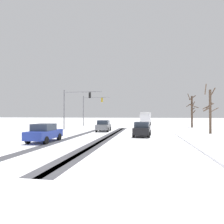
% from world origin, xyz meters
% --- Properties ---
extents(ground_plane, '(300.00, 300.00, 0.00)m').
position_xyz_m(ground_plane, '(0.00, 0.00, 0.00)').
color(ground_plane, white).
extents(wheel_track_left_lane, '(0.86, 28.69, 0.01)m').
position_xyz_m(wheel_track_left_lane, '(0.79, 13.04, 0.00)').
color(wheel_track_left_lane, '#424247').
rests_on(wheel_track_left_lane, ground).
extents(wheel_track_right_lane, '(0.89, 28.69, 0.01)m').
position_xyz_m(wheel_track_right_lane, '(-3.20, 13.04, 0.00)').
color(wheel_track_right_lane, '#424247').
rests_on(wheel_track_right_lane, ground).
extents(wheel_track_center, '(0.94, 28.69, 0.01)m').
position_xyz_m(wheel_track_center, '(0.26, 13.04, 0.00)').
color(wheel_track_center, '#424247').
rests_on(wheel_track_center, ground).
extents(sidewalk_kerb_right, '(4.00, 28.69, 0.12)m').
position_xyz_m(sidewalk_kerb_right, '(10.08, 11.74, 0.06)').
color(sidewalk_kerb_right, white).
rests_on(sidewalk_kerb_right, ground).
extents(traffic_signal_near_left, '(6.40, 0.38, 6.50)m').
position_xyz_m(traffic_signal_near_left, '(-6.91, 22.05, 4.45)').
color(traffic_signal_near_left, slate).
rests_on(traffic_signal_near_left, ground).
extents(traffic_signal_far_left, '(6.05, 0.54, 6.50)m').
position_xyz_m(traffic_signal_far_left, '(-7.02, 31.99, 4.43)').
color(traffic_signal_far_left, slate).
rests_on(traffic_signal_far_left, ground).
extents(car_grey_lead, '(1.98, 4.17, 1.62)m').
position_xyz_m(car_grey_lead, '(-1.52, 19.81, 0.82)').
color(car_grey_lead, slate).
rests_on(car_grey_lead, ground).
extents(car_black_second, '(2.02, 4.19, 1.62)m').
position_xyz_m(car_black_second, '(4.16, 14.06, 0.82)').
color(car_black_second, black).
rests_on(car_black_second, ground).
extents(car_blue_third, '(1.88, 4.12, 1.62)m').
position_xyz_m(car_blue_third, '(-4.32, 8.00, 0.82)').
color(car_blue_third, '#233899').
rests_on(car_blue_third, ground).
extents(box_truck_delivery, '(2.55, 7.49, 3.02)m').
position_xyz_m(box_truck_delivery, '(4.53, 37.53, 1.63)').
color(box_truck_delivery, silver).
rests_on(box_truck_delivery, ground).
extents(bare_tree_sidewalk_mid, '(1.72, 1.28, 6.53)m').
position_xyz_m(bare_tree_sidewalk_mid, '(12.71, 18.76, 3.11)').
color(bare_tree_sidewalk_mid, brown).
rests_on(bare_tree_sidewalk_mid, ground).
extents(bare_tree_sidewalk_far, '(2.04, 2.09, 6.55)m').
position_xyz_m(bare_tree_sidewalk_far, '(13.31, 31.34, 3.34)').
color(bare_tree_sidewalk_far, '#423023').
rests_on(bare_tree_sidewalk_far, ground).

